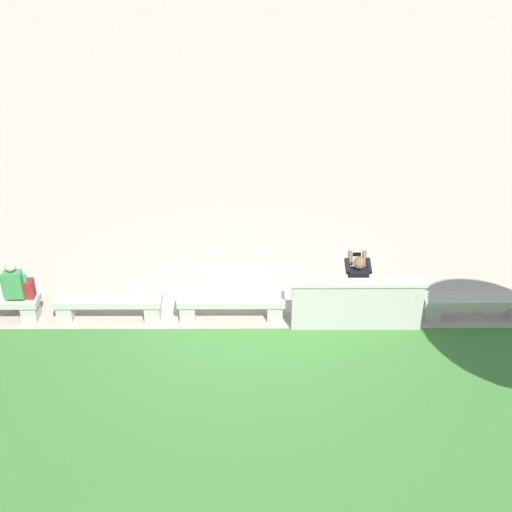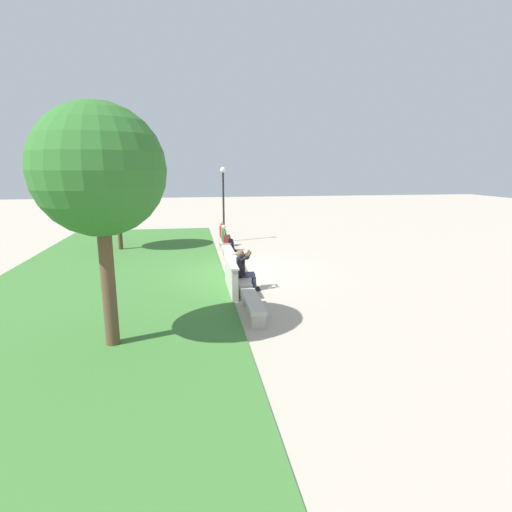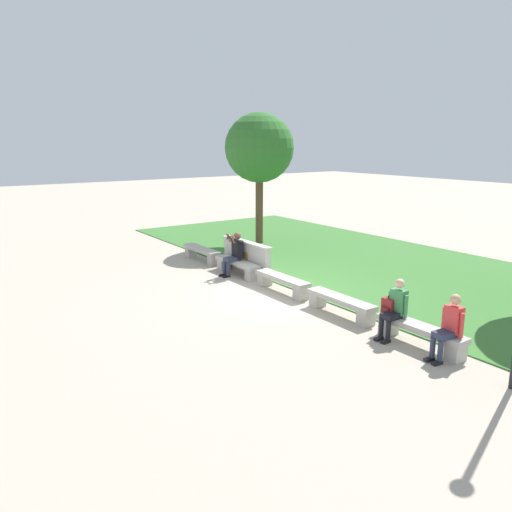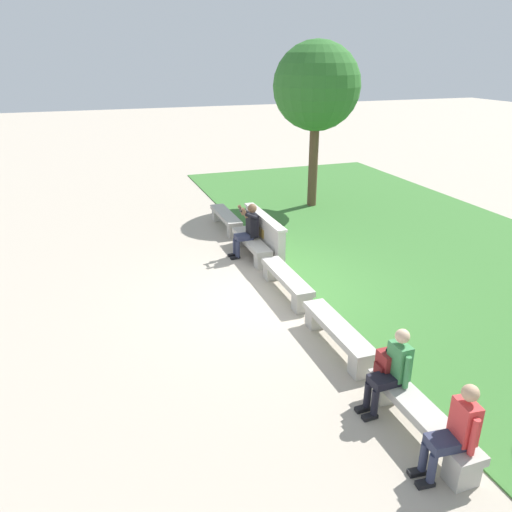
% 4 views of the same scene
% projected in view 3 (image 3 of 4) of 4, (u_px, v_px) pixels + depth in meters
% --- Properties ---
extents(ground_plane, '(80.00, 80.00, 0.00)m').
position_uv_depth(ground_plane, '(282.00, 292.00, 13.59)').
color(ground_plane, '#B2A593').
extents(grass_strip, '(22.94, 8.00, 0.03)m').
position_uv_depth(grass_strip, '(389.00, 269.00, 16.03)').
color(grass_strip, '#3D7533').
rests_on(grass_strip, ground).
extents(bench_main, '(1.96, 0.40, 0.45)m').
position_uv_depth(bench_main, '(202.00, 252.00, 17.10)').
color(bench_main, '#B7B2A8').
rests_on(bench_main, ground).
extents(bench_near, '(1.96, 0.40, 0.45)m').
position_uv_depth(bench_near, '(237.00, 265.00, 15.31)').
color(bench_near, '#B7B2A8').
rests_on(bench_near, ground).
extents(bench_mid, '(1.96, 0.40, 0.45)m').
position_uv_depth(bench_mid, '(282.00, 282.00, 13.52)').
color(bench_mid, '#B7B2A8').
rests_on(bench_mid, ground).
extents(bench_far, '(1.96, 0.40, 0.45)m').
position_uv_depth(bench_far, '(341.00, 303.00, 11.73)').
color(bench_far, '#B7B2A8').
rests_on(bench_far, ground).
extents(bench_end, '(1.96, 0.40, 0.45)m').
position_uv_depth(bench_end, '(420.00, 332.00, 9.94)').
color(bench_end, '#B7B2A8').
rests_on(bench_end, ground).
extents(backrest_wall_with_plaque, '(2.37, 0.24, 1.01)m').
position_uv_depth(backrest_wall_with_plaque, '(246.00, 257.00, 15.45)').
color(backrest_wall_with_plaque, '#B7B2A8').
rests_on(backrest_wall_with_plaque, ground).
extents(person_photographer, '(0.48, 0.73, 1.32)m').
position_uv_depth(person_photographer, '(234.00, 251.00, 15.19)').
color(person_photographer, black).
rests_on(person_photographer, ground).
extents(person_distant, '(0.48, 0.68, 1.26)m').
position_uv_depth(person_distant, '(395.00, 307.00, 10.30)').
color(person_distant, black).
rests_on(person_distant, ground).
extents(person_companion, '(0.48, 0.70, 1.26)m').
position_uv_depth(person_companion, '(449.00, 325.00, 9.29)').
color(person_companion, black).
rests_on(person_companion, ground).
extents(backpack, '(0.28, 0.24, 0.43)m').
position_uv_depth(backpack, '(389.00, 307.00, 10.46)').
color(backpack, maroon).
rests_on(backpack, bench_end).
extents(tree_behind_wall, '(2.67, 2.67, 5.10)m').
position_uv_depth(tree_behind_wall, '(259.00, 149.00, 19.20)').
color(tree_behind_wall, brown).
rests_on(tree_behind_wall, ground).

